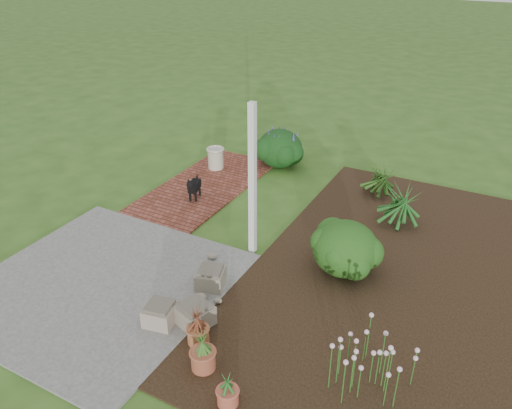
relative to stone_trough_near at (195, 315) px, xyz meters
The scene contains 18 objects.
ground 1.88m from the stone_trough_near, 104.87° to the left, with size 80.00×80.00×0.00m, color #30581B.
concrete_patio 1.74m from the stone_trough_near, behind, with size 3.50×3.50×0.04m, color #5B5B59.
brick_path 4.18m from the stone_trough_near, 121.50° to the left, with size 1.60×3.50×0.04m, color brown.
garden_bed 3.07m from the stone_trough_near, 48.81° to the left, with size 4.00×7.00×0.03m, color black.
veranda_post 2.20m from the stone_trough_near, 95.39° to the left, with size 0.10×0.10×2.50m, color white.
stone_trough_near is the anchor object (origin of this frame).
stone_trough_mid 0.46m from the stone_trough_near, 154.82° to the right, with size 0.38×0.38×0.26m, color gray.
stone_trough_far 0.81m from the stone_trough_near, 108.27° to the left, with size 0.39×0.39×0.26m, color #76735C.
black_dog 3.54m from the stone_trough_near, 124.65° to the left, with size 0.28×0.54×0.47m.
cream_ceramic_urn 5.01m from the stone_trough_near, 119.15° to the left, with size 0.34×0.34×0.45m, color #BFB69D.
evergreen_shrub 2.46m from the stone_trough_near, 57.52° to the left, with size 0.98×0.98×0.84m, color #11390E.
agapanthus_clump_back 4.22m from the stone_trough_near, 66.64° to the left, with size 0.99×0.99×0.89m, color #0B3A13, non-canonical shape.
agapanthus_clump_front 4.97m from the stone_trough_near, 77.70° to the left, with size 0.86×0.86×0.76m, color #1D3E11, non-canonical shape.
pink_flower_patch 2.38m from the stone_trough_near, ahead, with size 1.04×1.04×0.66m, color #113D0F, non-canonical shape.
terracotta_pot_bronze 0.34m from the stone_trough_near, 49.71° to the right, with size 0.27×0.27×0.22m, color #A05E36.
terracotta_pot_small_left 1.36m from the stone_trough_near, 40.75° to the right, with size 0.24×0.24×0.20m, color #B3503C.
terracotta_pot_small_right 0.77m from the stone_trough_near, 48.76° to the right, with size 0.29×0.29×0.25m, color #984D33.
purple_flowering_bush 5.42m from the stone_trough_near, 104.08° to the left, with size 1.00×1.00×0.85m, color black.
Camera 1 is at (3.56, -5.88, 4.54)m, focal length 35.00 mm.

